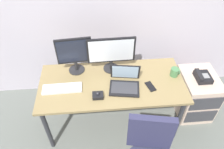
{
  "coord_description": "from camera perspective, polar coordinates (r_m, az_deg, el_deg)",
  "views": [
    {
      "loc": [
        -0.14,
        -1.62,
        2.38
      ],
      "look_at": [
        0.0,
        0.0,
        0.83
      ],
      "focal_mm": 34.4,
      "sensor_mm": 36.0,
      "label": 1
    }
  ],
  "objects": [
    {
      "name": "ground_plane",
      "position": [
        2.88,
        0.0,
        -11.96
      ],
      "size": [
        8.0,
        8.0,
        0.0
      ],
      "primitive_type": "plane",
      "color": "slate"
    },
    {
      "name": "desk",
      "position": [
        2.39,
        0.0,
        -3.37
      ],
      "size": [
        1.58,
        0.71,
        0.71
      ],
      "color": "#927C4E",
      "rests_on": "ground"
    },
    {
      "name": "file_cabinet",
      "position": [
        2.96,
        21.22,
        -4.92
      ],
      "size": [
        0.42,
        0.53,
        0.59
      ],
      "color": "beige",
      "rests_on": "ground"
    },
    {
      "name": "desk_phone",
      "position": [
        2.72,
        22.91,
        -0.56
      ],
      "size": [
        0.17,
        0.2,
        0.09
      ],
      "color": "black",
      "rests_on": "file_cabinet"
    },
    {
      "name": "monitor_main",
      "position": [
        2.34,
        -0.22,
        5.95
      ],
      "size": [
        0.53,
        0.18,
        0.42
      ],
      "color": "#262628",
      "rests_on": "desk"
    },
    {
      "name": "monitor_side",
      "position": [
        2.35,
        -9.98,
        5.51
      ],
      "size": [
        0.38,
        0.18,
        0.43
      ],
      "color": "#262628",
      "rests_on": "desk"
    },
    {
      "name": "keyboard",
      "position": [
        2.32,
        -13.11,
        -3.6
      ],
      "size": [
        0.41,
        0.14,
        0.03
      ],
      "color": "silver",
      "rests_on": "desk"
    },
    {
      "name": "laptop",
      "position": [
        2.26,
        3.37,
        -2.09
      ],
      "size": [
        0.35,
        0.32,
        0.24
      ],
      "color": "black",
      "rests_on": "desk"
    },
    {
      "name": "trackball_mouse",
      "position": [
        2.18,
        -3.8,
        -5.55
      ],
      "size": [
        0.11,
        0.09,
        0.07
      ],
      "color": "black",
      "rests_on": "desk"
    },
    {
      "name": "coffee_mug",
      "position": [
        2.48,
        16.33,
        0.62
      ],
      "size": [
        0.1,
        0.09,
        0.1
      ],
      "color": "#487F4D",
      "rests_on": "desk"
    },
    {
      "name": "cell_phone",
      "position": [
        2.32,
        10.19,
        -3.13
      ],
      "size": [
        0.11,
        0.16,
        0.01
      ],
      "primitive_type": "cube",
      "rotation": [
        0.0,
        0.0,
        0.3
      ],
      "color": "black",
      "rests_on": "desk"
    }
  ]
}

